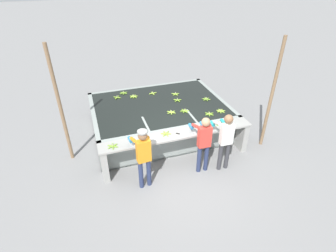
{
  "coord_description": "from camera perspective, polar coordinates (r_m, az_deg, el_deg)",
  "views": [
    {
      "loc": [
        -2.04,
        -5.0,
        4.68
      ],
      "look_at": [
        0.0,
        1.08,
        0.65
      ],
      "focal_mm": 28.0,
      "sensor_mm": 36.0,
      "label": 1
    }
  ],
  "objects": [
    {
      "name": "knife_0",
      "position": [
        7.13,
        8.42,
        0.08
      ],
      "size": [
        0.26,
        0.28,
        0.02
      ],
      "color": "silver",
      "rests_on": "work_ledge"
    },
    {
      "name": "banana_bunch_floating_2",
      "position": [
        8.7,
        -7.48,
        6.41
      ],
      "size": [
        0.28,
        0.28,
        0.08
      ],
      "color": "#93BC3D",
      "rests_on": "wash_tank"
    },
    {
      "name": "worker_0",
      "position": [
        6.04,
        -5.41,
        -5.99
      ],
      "size": [
        0.45,
        0.73,
        1.6
      ],
      "color": "navy",
      "rests_on": "ground"
    },
    {
      "name": "wash_tank",
      "position": [
        8.39,
        -1.91,
        1.91
      ],
      "size": [
        4.1,
        3.04,
        0.93
      ],
      "color": "gray",
      "rests_on": "ground"
    },
    {
      "name": "banana_bunch_floating_5",
      "position": [
        8.54,
        8.32,
        5.83
      ],
      "size": [
        0.27,
        0.28,
        0.08
      ],
      "color": "#75A333",
      "rests_on": "wash_tank"
    },
    {
      "name": "banana_bunch_ledge_0",
      "position": [
        6.41,
        -11.93,
        -4.29
      ],
      "size": [
        0.27,
        0.28,
        0.08
      ],
      "color": "#75A333",
      "rests_on": "work_ledge"
    },
    {
      "name": "knife_1",
      "position": [
        6.71,
        2.71,
        -1.78
      ],
      "size": [
        0.28,
        0.25,
        0.02
      ],
      "color": "silver",
      "rests_on": "work_ledge"
    },
    {
      "name": "banana_bunch_floating_3",
      "position": [
        8.72,
        -11.0,
        6.14
      ],
      "size": [
        0.24,
        0.24,
        0.08
      ],
      "color": "#7FAD33",
      "rests_on": "wash_tank"
    },
    {
      "name": "banana_bunch_floating_7",
      "position": [
        8.39,
        2.07,
        5.67
      ],
      "size": [
        0.27,
        0.28,
        0.08
      ],
      "color": "#7FAD33",
      "rests_on": "wash_tank"
    },
    {
      "name": "banana_bunch_floating_4",
      "position": [
        8.8,
        1.63,
        6.99
      ],
      "size": [
        0.26,
        0.28,
        0.08
      ],
      "color": "#93BC3D",
      "rests_on": "wash_tank"
    },
    {
      "name": "banana_bunch_floating_6",
      "position": [
        7.68,
        0.71,
        3.03
      ],
      "size": [
        0.28,
        0.28,
        0.08
      ],
      "color": "#9EC642",
      "rests_on": "wash_tank"
    },
    {
      "name": "banana_bunch_floating_10",
      "position": [
        7.68,
        8.98,
        2.62
      ],
      "size": [
        0.28,
        0.27,
        0.08
      ],
      "color": "#7FAD33",
      "rests_on": "wash_tank"
    },
    {
      "name": "banana_bunch_ledge_2",
      "position": [
        7.25,
        11.17,
        0.5
      ],
      "size": [
        0.27,
        0.28,
        0.08
      ],
      "color": "#7FAD33",
      "rests_on": "work_ledge"
    },
    {
      "name": "banana_bunch_floating_0",
      "position": [
        7.77,
        3.63,
        3.32
      ],
      "size": [
        0.28,
        0.28,
        0.08
      ],
      "color": "#7FAD33",
      "rests_on": "wash_tank"
    },
    {
      "name": "banana_bunch_ledge_1",
      "position": [
        6.71,
        -0.45,
        -1.67
      ],
      "size": [
        0.27,
        0.28,
        0.08
      ],
      "color": "#8CB738",
      "rests_on": "work_ledge"
    },
    {
      "name": "work_ledge",
      "position": [
        6.91,
        2.27,
        -3.63
      ],
      "size": [
        4.1,
        0.45,
        0.93
      ],
      "color": "#9E9E99",
      "rests_on": "ground"
    },
    {
      "name": "banana_bunch_floating_1",
      "position": [
        9.0,
        -9.63,
        7.13
      ],
      "size": [
        0.28,
        0.28,
        0.08
      ],
      "color": "#75A333",
      "rests_on": "wash_tank"
    },
    {
      "name": "banana_bunch_floating_8",
      "position": [
        8.86,
        -3.34,
        7.13
      ],
      "size": [
        0.28,
        0.28,
        0.08
      ],
      "color": "#9EC642",
      "rests_on": "wash_tank"
    },
    {
      "name": "ground_plane",
      "position": [
        7.15,
        2.79,
        -8.84
      ],
      "size": [
        80.0,
        80.0,
        0.0
      ],
      "primitive_type": "plane",
      "color": "gray",
      "rests_on": "ground"
    },
    {
      "name": "worker_2",
      "position": [
        6.68,
        12.39,
        -2.4
      ],
      "size": [
        0.41,
        0.71,
        1.63
      ],
      "color": "#38383D",
      "rests_on": "ground"
    },
    {
      "name": "support_post_right",
      "position": [
        7.68,
        21.63,
        6.11
      ],
      "size": [
        0.09,
        0.09,
        3.2
      ],
      "color": "#846647",
      "rests_on": "ground"
    },
    {
      "name": "worker_1",
      "position": [
        6.53,
        7.76,
        -3.04
      ],
      "size": [
        0.41,
        0.71,
        1.6
      ],
      "color": "navy",
      "rests_on": "ground"
    },
    {
      "name": "support_post_left",
      "position": [
        7.09,
        -22.39,
        3.79
      ],
      "size": [
        0.09,
        0.09,
        3.2
      ],
      "color": "#846647",
      "rests_on": "ground"
    },
    {
      "name": "banana_bunch_floating_9",
      "position": [
        7.9,
        11.4,
        3.23
      ],
      "size": [
        0.28,
        0.27,
        0.08
      ],
      "color": "#9EC642",
      "rests_on": "wash_tank"
    }
  ]
}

